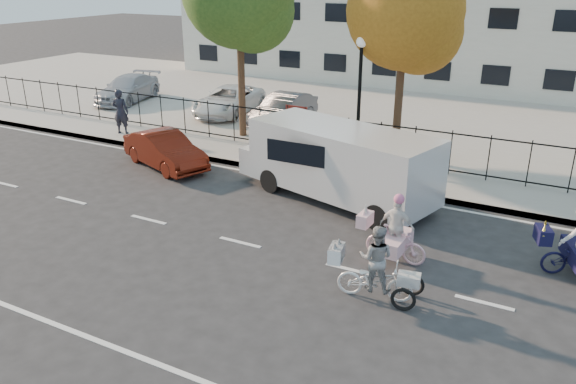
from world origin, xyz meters
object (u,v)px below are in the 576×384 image
Objects in this scene: lamppost at (360,79)px; white_van at (338,161)px; unicorn_bike at (395,236)px; lot_car_c at (284,109)px; zebra_trike at (376,271)px; lot_car_a at (128,89)px; lot_car_b at (229,100)px; red_sedan at (165,150)px; pedestrian at (121,112)px.

lamppost is 3.59m from white_van.
lot_car_c is (-8.03, 9.50, 0.17)m from unicorn_bike.
lot_car_a is at bearing 45.78° from zebra_trike.
white_van reaches higher than unicorn_bike.
red_sedan is at bearing -81.39° from lot_car_b.
lot_car_a is 0.98× the size of lot_car_b.
pedestrian reaches higher than red_sedan.
pedestrian is 6.84m from lot_car_c.
unicorn_bike reaches higher than lot_car_b.
zebra_trike is 1.14× the size of unicorn_bike.
zebra_trike is 0.52× the size of red_sedan.
unicorn_bike is 0.38× the size of lot_car_b.
lamppost is 7.13m from red_sedan.
pedestrian is at bearing 52.42° from zebra_trike.
lamppost is 7.17m from unicorn_bike.
lamppost reaches higher than lot_car_a.
unicorn_bike is (3.24, -5.90, -2.48)m from lamppost.
pedestrian is at bearing -176.09° from white_van.
unicorn_bike is 0.39× the size of lot_car_a.
lamppost is at bearing 31.51° from unicorn_bike.
lamppost is 0.98× the size of lot_car_a.
unicorn_bike is 14.20m from pedestrian.
white_van reaches higher than lot_car_b.
red_sedan is (-9.35, 4.67, -0.02)m from zebra_trike.
lamppost reaches higher than lot_car_b.
pedestrian is 0.41× the size of lot_car_a.
zebra_trike is 0.44× the size of lot_car_a.
lot_car_b is at bearing 33.50° from zebra_trike.
pedestrian is 0.46× the size of lot_car_c.
lot_car_c is (5.22, 4.40, -0.26)m from pedestrian.
zebra_trike is at bearing -172.58° from unicorn_bike.
pedestrian is at bearing -61.88° from lot_car_a.
white_van is 1.47× the size of lot_car_b.
white_van is 3.64× the size of pedestrian.
unicorn_bike is 4.00m from white_van.
lot_car_b is at bearing -10.87° from lot_car_a.
lamppost reaches higher than zebra_trike.
white_van is at bearing -69.30° from red_sedan.
zebra_trike is 16.39m from lot_car_b.
lot_car_b is at bearing 50.93° from unicorn_bike.
unicorn_bike is 0.94× the size of pedestrian.
lamppost is 2.22× the size of zebra_trike.
unicorn_bike reaches higher than lot_car_a.
unicorn_bike is at bearing 141.48° from pedestrian.
pedestrian reaches higher than lot_car_a.
zebra_trike is at bearing -45.83° from lot_car_a.
lot_car_b is (-7.99, 4.13, -2.33)m from lamppost.
white_van reaches higher than zebra_trike.
red_sedan is 6.71m from lot_car_c.
lot_car_a is at bearing 164.10° from lamppost.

